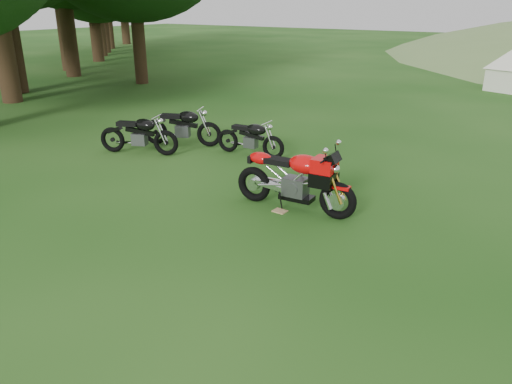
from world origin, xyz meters
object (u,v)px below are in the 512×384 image
Objects in this scene: vintage_moto_b at (182,125)px; sport_motorcycle at (295,175)px; plywood_board at (280,211)px; vintage_moto_d at (250,137)px; vintage_moto_c at (138,133)px.

sport_motorcycle is at bearing -49.12° from vintage_moto_b.
plywood_board is 3.53m from vintage_moto_d.
vintage_moto_b is at bearing 151.16° from sport_motorcycle.
vintage_moto_c is 1.11× the size of vintage_moto_d.
vintage_moto_d reaches higher than plywood_board.
vintage_moto_b reaches higher than plywood_board.
sport_motorcycle reaches higher than plywood_board.
sport_motorcycle is 0.70m from plywood_board.
vintage_moto_d is at bearing 133.93° from plywood_board.
vintage_moto_b is at bearing -177.98° from vintage_moto_d.
sport_motorcycle is 1.10× the size of vintage_moto_b.
sport_motorcycle is 4.96m from vintage_moto_c.
vintage_moto_b is at bearing 152.67° from plywood_board.
vintage_moto_b is at bearing 51.27° from vintage_moto_c.
vintage_moto_b is 1.14× the size of vintage_moto_d.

